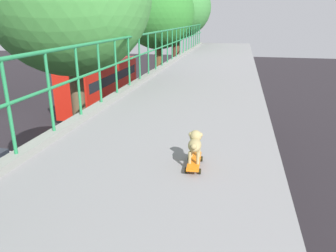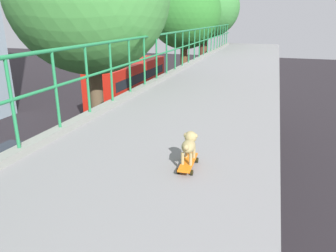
{
  "view_description": "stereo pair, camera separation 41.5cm",
  "coord_description": "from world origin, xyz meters",
  "px_view_note": "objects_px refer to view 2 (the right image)",
  "views": [
    {
      "loc": [
        2.32,
        -2.67,
        7.04
      ],
      "look_at": [
        1.43,
        1.37,
        5.63
      ],
      "focal_mm": 34.24,
      "sensor_mm": 36.0,
      "label": 1
    },
    {
      "loc": [
        2.72,
        -2.56,
        7.04
      ],
      "look_at": [
        1.43,
        1.37,
        5.63
      ],
      "focal_mm": 34.24,
      "sensor_mm": 36.0,
      "label": 2
    }
  ],
  "objects_px": {
    "city_bus": "(130,81)",
    "toy_skateboard": "(188,163)",
    "car_silver_fourth": "(6,168)",
    "small_dog": "(189,144)",
    "car_black_third": "(17,232)"
  },
  "relations": [
    {
      "from": "car_black_third",
      "to": "small_dog",
      "type": "relative_size",
      "value": 11.18
    },
    {
      "from": "car_silver_fourth",
      "to": "city_bus",
      "type": "xyz_separation_m",
      "value": [
        -0.36,
        14.0,
        1.28
      ]
    },
    {
      "from": "city_bus",
      "to": "toy_skateboard",
      "type": "xyz_separation_m",
      "value": [
        10.37,
        -20.67,
        3.45
      ]
    },
    {
      "from": "car_silver_fourth",
      "to": "city_bus",
      "type": "bearing_deg",
      "value": 91.47
    },
    {
      "from": "car_black_third",
      "to": "small_dog",
      "type": "height_order",
      "value": "small_dog"
    },
    {
      "from": "car_silver_fourth",
      "to": "city_bus",
      "type": "distance_m",
      "value": 14.07
    },
    {
      "from": "car_silver_fourth",
      "to": "small_dog",
      "type": "relative_size",
      "value": 11.76
    },
    {
      "from": "car_silver_fourth",
      "to": "small_dog",
      "type": "height_order",
      "value": "small_dog"
    },
    {
      "from": "car_black_third",
      "to": "small_dog",
      "type": "bearing_deg",
      "value": -26.72
    },
    {
      "from": "car_black_third",
      "to": "car_silver_fourth",
      "type": "height_order",
      "value": "car_silver_fourth"
    },
    {
      "from": "car_silver_fourth",
      "to": "city_bus",
      "type": "height_order",
      "value": "city_bus"
    },
    {
      "from": "city_bus",
      "to": "small_dog",
      "type": "bearing_deg",
      "value": -63.32
    },
    {
      "from": "city_bus",
      "to": "small_dog",
      "type": "height_order",
      "value": "small_dog"
    },
    {
      "from": "car_black_third",
      "to": "toy_skateboard",
      "type": "distance_m",
      "value": 8.45
    },
    {
      "from": "car_silver_fourth",
      "to": "toy_skateboard",
      "type": "distance_m",
      "value": 12.92
    }
  ]
}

